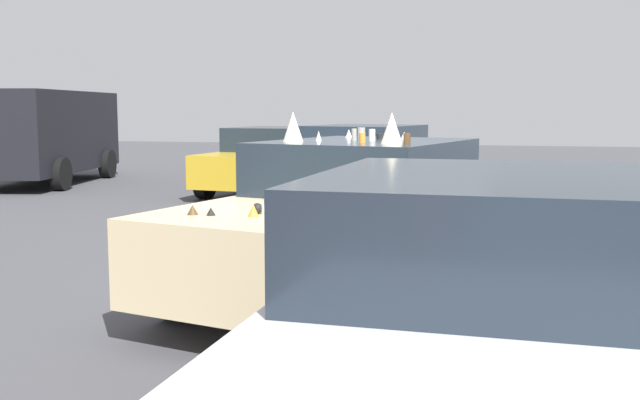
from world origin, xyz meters
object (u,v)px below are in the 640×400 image
at_px(art_car_decorated, 354,217).
at_px(parked_van_row_back_far, 44,132).
at_px(parked_sedan_near_left, 273,160).
at_px(parked_sedan_row_back_center, 359,169).
at_px(parked_sedan_behind_right, 497,333).

relative_size(art_car_decorated, parked_van_row_back_far, 0.91).
xyz_separation_m(art_car_decorated, parked_sedan_near_left, (7.89, 3.29, -0.05)).
relative_size(art_car_decorated, parked_sedan_row_back_center, 1.04).
height_order(parked_van_row_back_far, parked_sedan_behind_right, parked_van_row_back_far).
height_order(art_car_decorated, parked_sedan_behind_right, art_car_decorated).
distance_m(art_car_decorated, parked_sedan_near_left, 8.55).
bearing_deg(parked_van_row_back_far, parked_sedan_row_back_center, -120.61).
height_order(parked_sedan_row_back_center, parked_sedan_behind_right, parked_sedan_row_back_center).
xyz_separation_m(parked_sedan_near_left, parked_sedan_behind_right, (-11.33, -4.63, 0.04)).
xyz_separation_m(parked_van_row_back_far, parked_sedan_row_back_center, (-2.92, -8.07, -0.48)).
bearing_deg(parked_sedan_near_left, parked_van_row_back_far, -91.36).
bearing_deg(parked_van_row_back_far, parked_sedan_near_left, -107.66).
distance_m(art_car_decorated, parked_sedan_row_back_center, 5.78).
bearing_deg(parked_van_row_back_far, parked_sedan_behind_right, -149.69).
distance_m(parked_sedan_near_left, parked_sedan_behind_right, 12.24).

